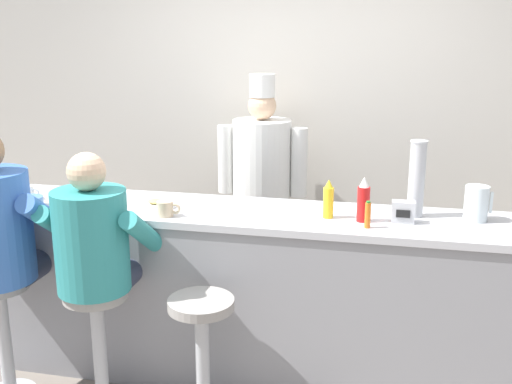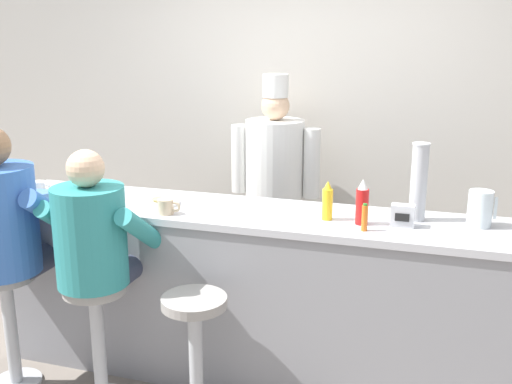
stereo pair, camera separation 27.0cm
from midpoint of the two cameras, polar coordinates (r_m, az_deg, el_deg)
The scene contains 16 objects.
wall_back at distance 4.65m, azimuth 6.61°, elevation 6.93°, with size 10.00×0.06×2.70m.
diner_counter at distance 3.54m, azimuth 1.75°, elevation -9.75°, with size 3.11×0.59×1.02m.
ketchup_bottle_red at distance 3.17m, azimuth 12.50°, elevation -1.08°, with size 0.07×0.07×0.24m.
mustard_bottle_yellow at distance 3.21m, azimuth 9.23°, elevation -0.93°, with size 0.06×0.06×0.21m.
hot_sauce_bottle_orange at distance 3.08m, azimuth 12.80°, elevation -2.43°, with size 0.03×0.03×0.14m.
water_pitcher_clear at distance 3.32m, azimuth 22.78°, elevation -1.49°, with size 0.14×0.12×0.19m.
breakfast_plate at distance 3.50m, azimuth -6.95°, elevation -0.99°, with size 0.23×0.23×0.05m.
cereal_bowl at distance 3.71m, azimuth -18.05°, elevation -0.46°, with size 0.15×0.15×0.06m.
coffee_mug_tan at distance 3.30m, azimuth -6.24°, elevation -1.41°, with size 0.13×0.09×0.08m.
coffee_mug_white at distance 3.89m, azimuth -18.12°, elevation 0.37°, with size 0.13×0.09×0.08m.
cup_stack_steel at distance 3.29m, azimuth 17.54°, elevation 0.89°, with size 0.09×0.09×0.42m.
napkin_dispenser_chrome at distance 3.20m, azimuth 16.16°, elevation -2.20°, with size 0.12×0.07×0.12m.
diner_seated_blue at distance 3.52m, azimuth -20.92°, elevation -3.08°, with size 0.64×0.63×1.52m.
diner_seated_teal at distance 3.22m, azimuth -12.82°, elevation -4.92°, with size 0.57×0.56×1.42m.
empty_stool_round at distance 3.15m, azimuth -3.30°, elevation -13.90°, with size 0.33×0.33×0.71m.
cook_in_whites_near at distance 4.41m, azimuth 3.55°, elevation 1.13°, with size 0.67×0.43×1.71m.
Camera 2 is at (0.99, -2.77, 1.98)m, focal length 42.00 mm.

